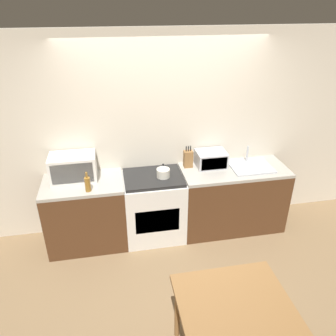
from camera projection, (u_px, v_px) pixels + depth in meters
The scene contains 12 objects.
ground_plane at pixel (179, 262), 4.01m from camera, with size 16.00×16.00×0.00m, color brown.
wall_back at pixel (165, 135), 4.23m from camera, with size 10.00×0.06×2.60m.
counter_left_run at pixel (86, 213), 4.15m from camera, with size 0.97×0.62×0.90m.
counter_right_run at pixel (232, 198), 4.47m from camera, with size 1.39×0.62×0.90m.
stove_range at pixel (154, 206), 4.29m from camera, with size 0.76×0.62×0.90m.
kettle at pixel (163, 171), 4.03m from camera, with size 0.17×0.17×0.18m.
microwave at pixel (73, 167), 3.95m from camera, with size 0.55×0.34×0.32m.
bottle at pixel (88, 184), 3.73m from camera, with size 0.07×0.07×0.24m.
knife_block at pixel (188, 159), 4.26m from camera, with size 0.11×0.09×0.29m.
toaster_oven at pixel (211, 159), 4.28m from camera, with size 0.39×0.30×0.21m.
sink_basin at pixel (251, 166), 4.29m from camera, with size 0.53×0.43×0.24m.
dining_table at pixel (234, 311), 2.63m from camera, with size 0.90×0.78×0.73m.
Camera 1 is at (-0.68, -2.95, 2.88)m, focal length 35.00 mm.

